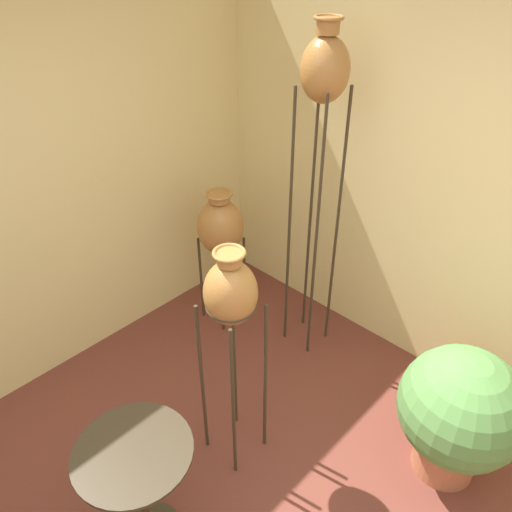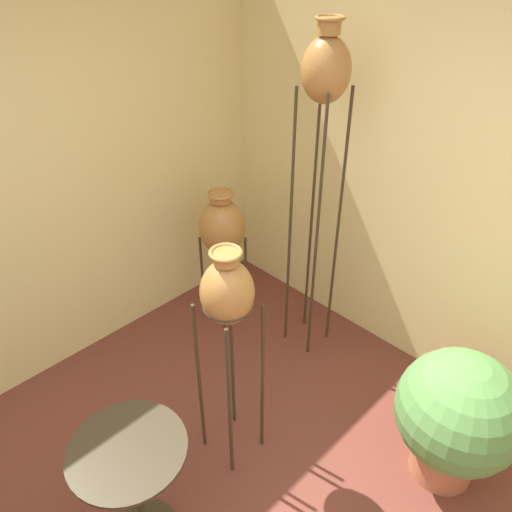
# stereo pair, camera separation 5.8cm
# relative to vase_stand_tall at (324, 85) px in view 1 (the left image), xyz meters

# --- Properties ---
(wall_right) EXTENTS (0.06, 8.18, 2.70)m
(wall_right) POSITION_rel_vase_stand_tall_xyz_m (0.42, -1.00, -0.55)
(wall_right) COLOR beige
(wall_right) RESTS_ON ground_plane
(vase_stand_tall) EXTENTS (0.28, 0.28, 2.25)m
(vase_stand_tall) POSITION_rel_vase_stand_tall_xyz_m (0.00, 0.00, 0.00)
(vase_stand_tall) COLOR #382D1E
(vase_stand_tall) RESTS_ON ground_plane
(vase_stand_medium) EXTENTS (0.27, 0.27, 1.41)m
(vase_stand_medium) POSITION_rel_vase_stand_tall_xyz_m (-1.04, -0.30, -0.75)
(vase_stand_medium) COLOR #382D1E
(vase_stand_medium) RESTS_ON ground_plane
(vase_stand_short) EXTENTS (0.34, 0.34, 1.11)m
(vase_stand_short) POSITION_rel_vase_stand_tall_xyz_m (-0.26, 0.63, -1.07)
(vase_stand_short) COLOR #382D1E
(vase_stand_short) RESTS_ON ground_plane
(side_table) EXTENTS (0.54, 0.54, 0.71)m
(side_table) POSITION_rel_vase_stand_tall_xyz_m (-1.72, -0.36, -1.38)
(side_table) COLOR #382D1E
(side_table) RESTS_ON ground_plane
(potted_plant) EXTENTS (0.67, 0.67, 0.85)m
(potted_plant) POSITION_rel_vase_stand_tall_xyz_m (-0.30, -1.27, -1.42)
(potted_plant) COLOR #B26647
(potted_plant) RESTS_ON ground_plane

